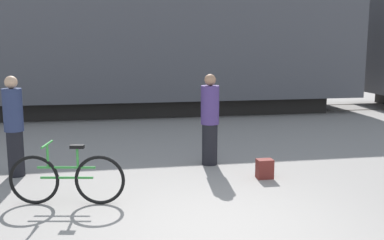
{
  "coord_description": "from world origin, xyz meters",
  "views": [
    {
      "loc": [
        -1.33,
        -5.15,
        2.33
      ],
      "look_at": [
        -0.03,
        1.94,
        1.1
      ],
      "focal_mm": 42.0,
      "sensor_mm": 36.0,
      "label": 1
    }
  ],
  "objects_px": {
    "bicycle_green": "(67,179)",
    "person_in_navy": "(14,126)",
    "backpack": "(265,169)",
    "freight_train": "(149,27)",
    "person_in_purple": "(210,120)"
  },
  "relations": [
    {
      "from": "bicycle_green",
      "to": "person_in_navy",
      "type": "bearing_deg",
      "value": 121.76
    },
    {
      "from": "backpack",
      "to": "bicycle_green",
      "type": "bearing_deg",
      "value": -167.74
    },
    {
      "from": "freight_train",
      "to": "person_in_purple",
      "type": "xyz_separation_m",
      "value": [
        0.54,
        -6.86,
        -1.98
      ]
    },
    {
      "from": "bicycle_green",
      "to": "backpack",
      "type": "distance_m",
      "value": 3.36
    },
    {
      "from": "bicycle_green",
      "to": "person_in_purple",
      "type": "distance_m",
      "value": 3.14
    },
    {
      "from": "person_in_navy",
      "to": "freight_train",
      "type": "bearing_deg",
      "value": 140.68
    },
    {
      "from": "person_in_purple",
      "to": "backpack",
      "type": "height_order",
      "value": "person_in_purple"
    },
    {
      "from": "bicycle_green",
      "to": "person_in_navy",
      "type": "relative_size",
      "value": 0.94
    },
    {
      "from": "person_in_navy",
      "to": "backpack",
      "type": "relative_size",
      "value": 5.25
    },
    {
      "from": "bicycle_green",
      "to": "person_in_navy",
      "type": "distance_m",
      "value": 2.0
    },
    {
      "from": "backpack",
      "to": "person_in_purple",
      "type": "bearing_deg",
      "value": 124.72
    },
    {
      "from": "freight_train",
      "to": "person_in_navy",
      "type": "bearing_deg",
      "value": -113.28
    },
    {
      "from": "freight_train",
      "to": "bicycle_green",
      "type": "xyz_separation_m",
      "value": [
        -1.99,
        -8.65,
        -2.48
      ]
    },
    {
      "from": "bicycle_green",
      "to": "person_in_navy",
      "type": "xyz_separation_m",
      "value": [
        -1.02,
        1.65,
        0.51
      ]
    },
    {
      "from": "bicycle_green",
      "to": "backpack",
      "type": "height_order",
      "value": "bicycle_green"
    }
  ]
}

